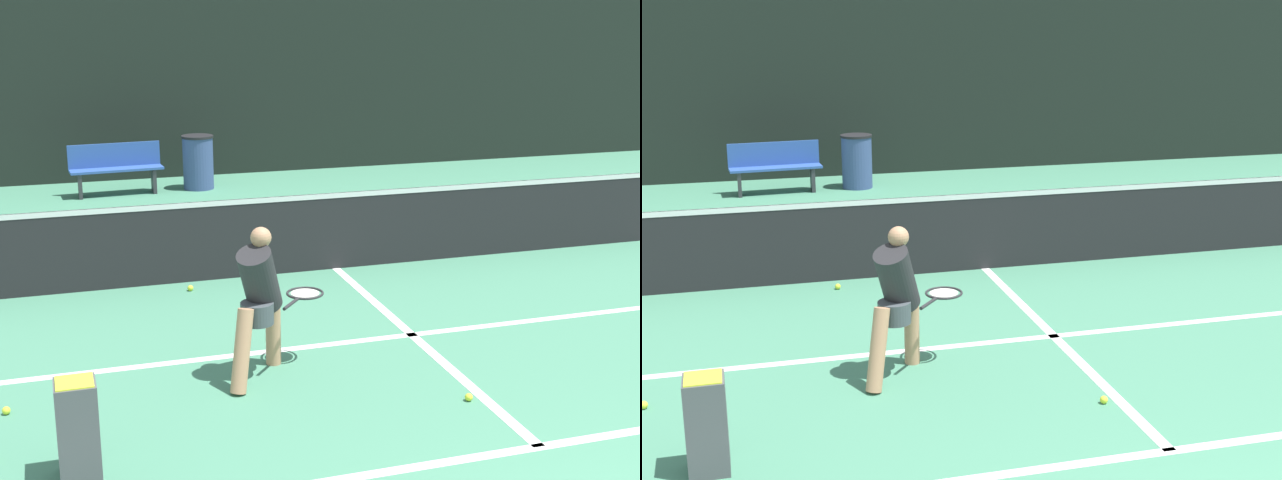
{
  "view_description": "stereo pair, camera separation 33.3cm",
  "coord_description": "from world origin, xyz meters",
  "views": [
    {
      "loc": [
        -3.33,
        -2.74,
        3.19
      ],
      "look_at": [
        -0.84,
        5.2,
        0.95
      ],
      "focal_mm": 50.0,
      "sensor_mm": 36.0,
      "label": 1
    },
    {
      "loc": [
        -3.01,
        -2.83,
        3.19
      ],
      "look_at": [
        -0.84,
        5.2,
        0.95
      ],
      "focal_mm": 50.0,
      "sensor_mm": 36.0,
      "label": 2
    }
  ],
  "objects": [
    {
      "name": "courtside_bench",
      "position": [
        -2.18,
        12.48,
        0.47
      ],
      "size": [
        1.57,
        0.49,
        0.86
      ],
      "rotation": [
        0.0,
        0.0,
        0.07
      ],
      "color": "#2D519E",
      "rests_on": "ground"
    },
    {
      "name": "court_center_mark",
      "position": [
        0.0,
        4.84,
        0.0
      ],
      "size": [
        0.1,
        4.77,
        0.01
      ],
      "primitive_type": "cube",
      "color": "white",
      "rests_on": "ground"
    },
    {
      "name": "court_baseline_near",
      "position": [
        0.0,
        2.45,
        0.0
      ],
      "size": [
        11.0,
        0.1,
        0.01
      ],
      "primitive_type": "cube",
      "color": "white",
      "rests_on": "ground"
    },
    {
      "name": "tennis_ball_scattered_3",
      "position": [
        -1.86,
        6.88,
        0.03
      ],
      "size": [
        0.07,
        0.07,
        0.07
      ],
      "primitive_type": "sphere",
      "color": "#D1E033",
      "rests_on": "ground"
    },
    {
      "name": "court_service_line",
      "position": [
        0.0,
        4.85,
        0.0
      ],
      "size": [
        8.25,
        0.1,
        0.01
      ],
      "primitive_type": "cube",
      "color": "white",
      "rests_on": "ground"
    },
    {
      "name": "net",
      "position": [
        0.0,
        7.22,
        0.51
      ],
      "size": [
        11.09,
        0.09,
        1.07
      ],
      "color": "slate",
      "rests_on": "ground"
    },
    {
      "name": "ball_hopper",
      "position": [
        -3.25,
        3.05,
        0.37
      ],
      "size": [
        0.28,
        0.28,
        0.71
      ],
      "color": "#4C4C51",
      "rests_on": "ground"
    },
    {
      "name": "tennis_ball_scattered_5",
      "position": [
        -0.14,
        3.32,
        0.03
      ],
      "size": [
        0.07,
        0.07,
        0.07
      ],
      "primitive_type": "sphere",
      "color": "#D1E033",
      "rests_on": "ground"
    },
    {
      "name": "building_far",
      "position": [
        0.0,
        30.55,
        2.63
      ],
      "size": [
        36.0,
        2.4,
        5.26
      ],
      "primitive_type": "cube",
      "color": "beige",
      "rests_on": "ground"
    },
    {
      "name": "tree_mid",
      "position": [
        -1.59,
        17.83,
        3.13
      ],
      "size": [
        3.11,
        3.11,
        3.63
      ],
      "color": "brown",
      "rests_on": "ground"
    },
    {
      "name": "player_practicing",
      "position": [
        -1.65,
        4.35,
        0.71
      ],
      "size": [
        1.09,
        0.88,
        1.34
      ],
      "rotation": [
        0.0,
        0.0,
        0.88
      ],
      "color": "tan",
      "rests_on": "ground"
    },
    {
      "name": "trash_bin",
      "position": [
        -0.77,
        12.53,
        0.47
      ],
      "size": [
        0.55,
        0.55,
        0.94
      ],
      "color": "#384C7F",
      "rests_on": "ground"
    },
    {
      "name": "parked_car",
      "position": [
        -2.33,
        16.87,
        0.6
      ],
      "size": [
        1.75,
        4.35,
        1.41
      ],
      "color": "maroon",
      "rests_on": "ground"
    },
    {
      "name": "tennis_ball_scattered_1",
      "position": [
        -3.77,
        4.2,
        0.03
      ],
      "size": [
        0.07,
        0.07,
        0.07
      ],
      "primitive_type": "sphere",
      "color": "#D1E033",
      "rests_on": "ground"
    },
    {
      "name": "tennis_ball_scattered_4",
      "position": [
        -1.36,
        5.13,
        0.03
      ],
      "size": [
        0.07,
        0.07,
        0.07
      ],
      "primitive_type": "sphere",
      "color": "#D1E033",
      "rests_on": "ground"
    },
    {
      "name": "fence_back",
      "position": [
        0.0,
        13.75,
        1.65
      ],
      "size": [
        24.0,
        0.06,
        3.31
      ],
      "color": "black",
      "rests_on": "ground"
    }
  ]
}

